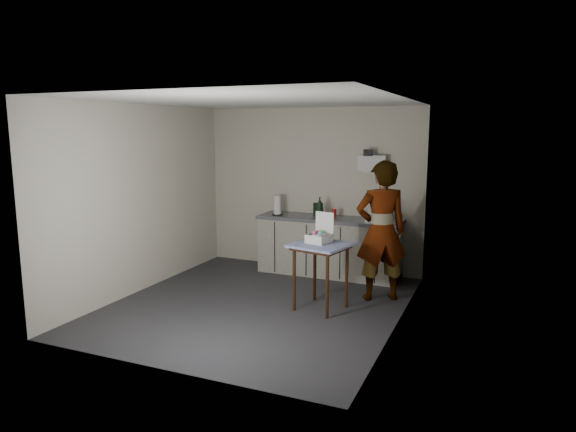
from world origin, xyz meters
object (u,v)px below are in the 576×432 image
at_px(standing_man, 381,231).
at_px(soda_can, 334,213).
at_px(side_table, 321,252).
at_px(paper_towel, 278,206).
at_px(bakery_box, 319,236).
at_px(dark_bottle, 315,209).
at_px(kitchen_counter, 329,248).
at_px(soap_bottle, 320,208).
at_px(dish_rack, 381,216).

xyz_separation_m(standing_man, soda_can, (-0.93, 0.89, 0.04)).
bearing_deg(side_table, standing_man, 60.72).
bearing_deg(paper_towel, bakery_box, -49.04).
bearing_deg(dark_bottle, standing_man, -35.54).
relative_size(kitchen_counter, paper_towel, 7.09).
relative_size(standing_man, soda_can, 14.13).
bearing_deg(standing_man, soda_can, -73.34).
height_order(kitchen_counter, bakery_box, bakery_box).
distance_m(side_table, soap_bottle, 1.58).
xyz_separation_m(dish_rack, bakery_box, (-0.45, -1.48, -0.05)).
distance_m(dish_rack, bakery_box, 1.54).
xyz_separation_m(side_table, soda_can, (-0.33, 1.57, 0.24)).
distance_m(standing_man, bakery_box, 0.89).
height_order(kitchen_counter, dark_bottle, dark_bottle).
xyz_separation_m(paper_towel, dish_rack, (1.64, 0.11, -0.08)).
relative_size(side_table, bakery_box, 2.27).
bearing_deg(dish_rack, soda_can, 178.10).
xyz_separation_m(paper_towel, bakery_box, (1.19, -1.37, -0.13)).
bearing_deg(dish_rack, side_table, -104.57).
xyz_separation_m(dark_bottle, dish_rack, (1.05, -0.02, -0.04)).
bearing_deg(kitchen_counter, paper_towel, -173.63).
height_order(dish_rack, bakery_box, bakery_box).
xyz_separation_m(kitchen_counter, bakery_box, (0.35, -1.46, 0.50)).
height_order(soap_bottle, soda_can, soap_bottle).
height_order(soap_bottle, dark_bottle, soap_bottle).
distance_m(dark_bottle, dish_rack, 1.05).
height_order(soap_bottle, dish_rack, soap_bottle).
bearing_deg(standing_man, dark_bottle, -65.20).
xyz_separation_m(soda_can, paper_towel, (-0.90, -0.13, 0.08)).
bearing_deg(bakery_box, side_table, -40.78).
bearing_deg(bakery_box, paper_towel, 144.27).
bearing_deg(side_table, soap_bottle, 122.52).
height_order(paper_towel, dish_rack, paper_towel).
xyz_separation_m(soap_bottle, dark_bottle, (-0.12, 0.12, -0.05)).
bearing_deg(soap_bottle, standing_man, -34.26).
bearing_deg(standing_man, kitchen_counter, -70.16).
bearing_deg(soap_bottle, dish_rack, 5.95).
distance_m(side_table, paper_towel, 1.92).
xyz_separation_m(kitchen_counter, paper_towel, (-0.84, -0.09, 0.63)).
relative_size(kitchen_counter, dish_rack, 5.27).
distance_m(soap_bottle, paper_towel, 0.71).
xyz_separation_m(kitchen_counter, dark_bottle, (-0.25, 0.04, 0.59)).
distance_m(side_table, soda_can, 1.62).
height_order(dark_bottle, bakery_box, bakery_box).
distance_m(side_table, bakery_box, 0.21).
relative_size(side_table, soap_bottle, 2.65).
relative_size(kitchen_counter, side_table, 2.64).
bearing_deg(dish_rack, standing_man, -77.09).
relative_size(side_table, soda_can, 6.43).
distance_m(standing_man, soda_can, 1.29).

